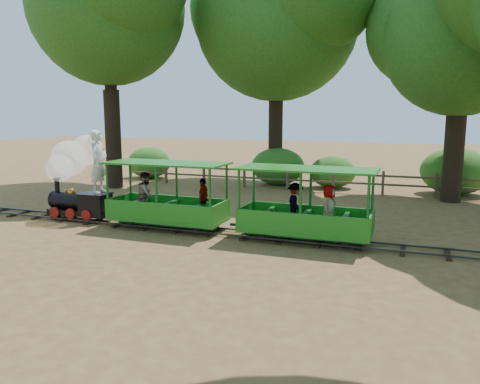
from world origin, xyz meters
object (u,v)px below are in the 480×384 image
(carriage_front, at_px, (167,202))
(carriage_rear, at_px, (306,212))
(locomotive, at_px, (77,170))
(fence, at_px, (310,178))

(carriage_front, relative_size, carriage_rear, 1.00)
(locomotive, height_order, fence, locomotive)
(carriage_rear, bearing_deg, locomotive, 179.48)
(fence, bearing_deg, carriage_front, -107.11)
(fence, bearing_deg, locomotive, -125.46)
(carriage_front, xyz_separation_m, fence, (2.46, 8.00, -0.21))
(locomotive, bearing_deg, carriage_rear, -0.52)
(carriage_front, height_order, carriage_rear, same)
(carriage_front, height_order, fence, carriage_front)
(carriage_front, bearing_deg, locomotive, 178.51)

